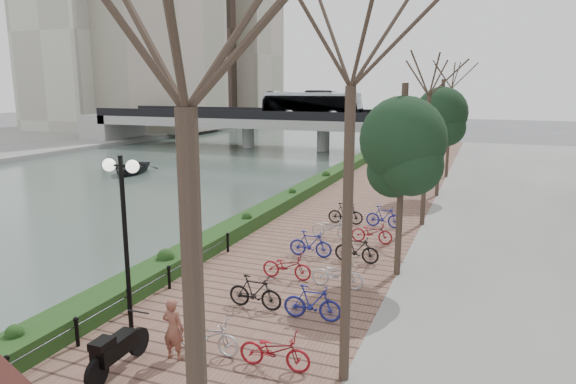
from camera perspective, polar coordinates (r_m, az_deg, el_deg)
The scene contains 13 objects.
ground at distance 15.01m, azimuth -28.94°, elevation -17.21°, with size 220.00×220.00×0.00m, color #59595B.
river_water at distance 42.40m, azimuth -16.21°, elevation 1.85°, with size 30.00×130.00×0.02m, color #3F4E45.
promenade at distance 27.25m, azimuth 6.64°, elevation -2.52°, with size 8.00×75.00×0.50m, color brown.
hedge at distance 30.44m, azimuth 1.67°, elevation 0.11°, with size 1.10×56.00×0.60m, color #163D16.
chain_fence at distance 14.93m, azimuth -19.70°, elevation -12.91°, with size 0.10×14.10×0.70m.
lamppost at distance 13.33m, azimuth -17.82°, elevation -1.72°, with size 1.02×0.32×4.74m.
motorcycle at distance 12.77m, azimuth -18.33°, elevation -16.05°, with size 0.57×1.83×1.14m, color black, non-canonical shape.
pedestrian at distance 12.83m, azimuth -12.63°, elevation -14.62°, with size 0.56×0.37×1.53m, color brown.
bicycle_parking at distance 18.17m, azimuth 3.85°, elevation -7.36°, with size 2.40×14.69×1.00m.
street_trees at distance 21.18m, azimuth 14.01°, elevation 2.61°, with size 3.20×37.12×6.80m.
bridge at distance 58.38m, azimuth -3.07°, elevation 8.18°, with size 36.00×10.77×6.50m.
boat at distance 43.08m, azimuth -17.05°, elevation 2.63°, with size 3.40×4.76×0.99m, color black.
far_buildings at distance 91.07m, azimuth -14.51°, elevation 17.11°, with size 35.00×38.00×38.00m.
Camera 1 is at (10.60, -8.09, 6.88)m, focal length 32.00 mm.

